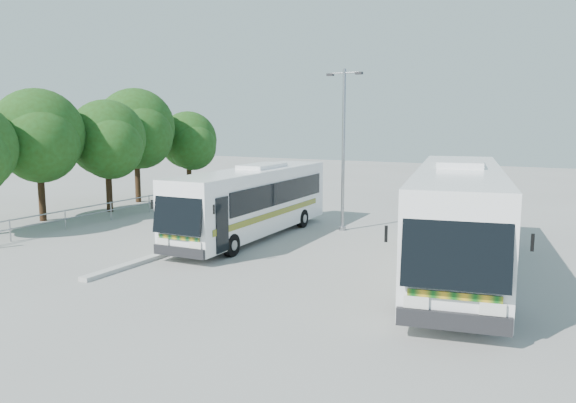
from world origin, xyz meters
The scene contains 10 objects.
ground centered at (0.00, 0.00, 0.00)m, with size 100.00×100.00×0.00m, color gray.
kerb_divider centered at (-2.30, 2.00, 0.07)m, with size 0.40×16.00×0.15m, color #B2B2AD.
railing centered at (-10.00, 4.00, 0.74)m, with size 0.06×22.00×1.00m.
tree_far_b centered at (-13.02, 1.20, 4.57)m, with size 5.33×5.03×6.96m.
tree_far_c centered at (-12.12, 5.10, 4.26)m, with size 4.97×4.69×6.49m.
tree_far_d centered at (-13.31, 8.80, 4.82)m, with size 5.62×5.30×7.33m.
tree_far_e centered at (-12.63, 13.30, 3.89)m, with size 4.54×4.28×5.92m.
coach_main centered at (-1.00, 2.76, 1.71)m, with size 2.62×11.28×3.11m.
coach_adjacent centered at (8.45, 0.77, 2.03)m, with size 5.06×13.59×3.70m.
lamppost centered at (2.00, 6.19, 4.25)m, with size 1.88×0.42×7.69m.
Camera 1 is at (12.10, -18.79, 5.35)m, focal length 35.00 mm.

